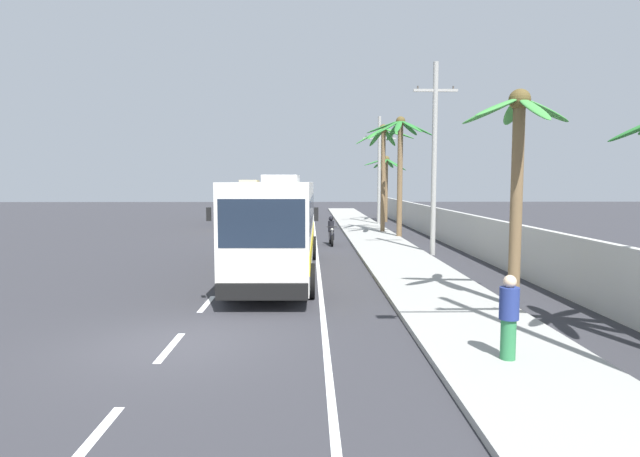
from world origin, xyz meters
name	(u,v)px	position (x,y,z in m)	size (l,w,h in m)	color
ground_plane	(173,344)	(0.00, 0.00, 0.00)	(160.00, 160.00, 0.00)	#303035
sidewalk_kerb	(406,266)	(6.80, 10.00, 0.07)	(3.20, 90.00, 0.14)	#999993
lane_markings	(292,253)	(2.05, 14.50, 0.00)	(3.40, 71.00, 0.01)	white
boundary_wall	(471,234)	(10.60, 14.00, 0.94)	(0.24, 60.00, 1.88)	#B2B2AD
coach_bus_foreground	(279,222)	(1.77, 8.71, 1.93)	(3.00, 12.27, 3.71)	silver
coach_bus_far_lane	(252,200)	(-2.02, 34.16, 1.87)	(3.04, 11.23, 3.59)	gold
motorcycle_beside_bus	(331,233)	(4.08, 17.71, 0.64)	(0.56, 1.96, 1.57)	black
pedestrian_near_kerb	(509,315)	(6.61, -1.47, 0.97)	(0.36, 0.36, 1.59)	#2D7A47
utility_pole_mid	(434,156)	(8.71, 13.65, 4.64)	(2.05, 0.24, 8.91)	#9E9E99
utility_pole_far	(379,169)	(8.37, 30.71, 4.45)	(2.59, 0.24, 8.52)	#9E9E99
palm_nearest	(386,174)	(9.42, 34.16, 4.07)	(3.79, 3.64, 5.64)	brown
palm_second	(517,158)	(8.34, 2.82, 4.06)	(2.93, 2.95, 5.84)	brown
palm_fourth	(400,152)	(8.36, 21.06, 5.26)	(4.06, 3.90, 7.35)	brown
palm_farthest	(383,155)	(7.78, 24.09, 5.20)	(3.91, 3.65, 7.20)	brown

